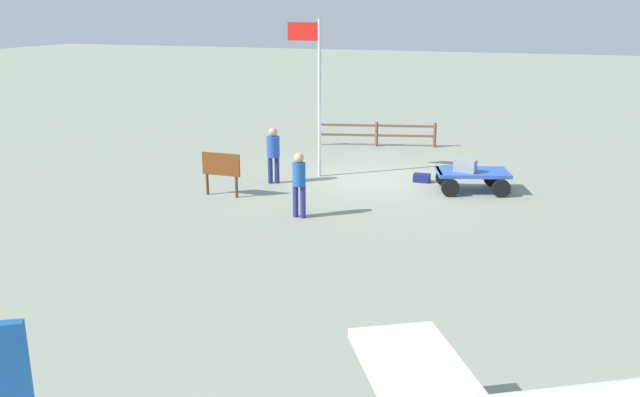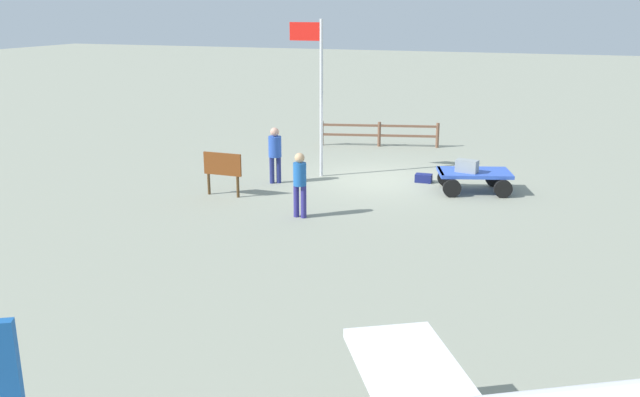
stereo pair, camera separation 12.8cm
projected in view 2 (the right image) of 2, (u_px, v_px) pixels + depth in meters
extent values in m
plane|color=gray|center=(379.00, 180.00, 20.34)|extent=(120.00, 120.00, 0.00)
cube|color=blue|center=(474.00, 173.00, 18.87)|extent=(2.23, 1.69, 0.10)
cube|color=blue|center=(441.00, 172.00, 18.91)|extent=(0.40, 1.07, 0.10)
cylinder|color=black|center=(452.00, 188.00, 18.41)|extent=(0.51, 0.26, 0.50)
cylinder|color=black|center=(446.00, 178.00, 19.55)|extent=(0.51, 0.26, 0.50)
cylinder|color=black|center=(503.00, 189.00, 18.35)|extent=(0.51, 0.26, 0.50)
cylinder|color=black|center=(494.00, 178.00, 19.49)|extent=(0.51, 0.26, 0.50)
cube|color=gray|center=(467.00, 166.00, 18.67)|extent=(0.64, 0.41, 0.35)
cube|color=navy|center=(424.00, 178.00, 20.01)|extent=(0.48, 0.31, 0.24)
cylinder|color=navy|center=(279.00, 170.00, 19.86)|extent=(0.14, 0.14, 0.79)
cylinder|color=navy|center=(272.00, 170.00, 19.83)|extent=(0.14, 0.14, 0.79)
cylinder|color=#284DB2|center=(275.00, 147.00, 19.65)|extent=(0.52, 0.52, 0.61)
sphere|color=tan|center=(275.00, 132.00, 19.53)|extent=(0.26, 0.26, 0.26)
cylinder|color=navy|center=(304.00, 202.00, 16.57)|extent=(0.14, 0.14, 0.82)
cylinder|color=navy|center=(296.00, 201.00, 16.65)|extent=(0.14, 0.14, 0.82)
cylinder|color=#1D58A6|center=(300.00, 174.00, 16.42)|extent=(0.35, 0.35, 0.57)
sphere|color=tan|center=(300.00, 158.00, 16.30)|extent=(0.25, 0.25, 0.25)
cylinder|color=silver|center=(321.00, 100.00, 20.12)|extent=(0.10, 0.10, 4.69)
cube|color=red|center=(305.00, 31.00, 19.74)|extent=(0.95, 0.04, 0.53)
cylinder|color=#4C3319|center=(238.00, 187.00, 18.38)|extent=(0.08, 0.08, 0.59)
cylinder|color=#4C3319|center=(209.00, 184.00, 18.68)|extent=(0.08, 0.08, 0.59)
cube|color=brown|center=(222.00, 164.00, 18.37)|extent=(1.12, 0.07, 0.62)
cylinder|color=brown|center=(437.00, 135.00, 24.82)|extent=(0.12, 0.12, 0.92)
cylinder|color=brown|center=(379.00, 134.00, 25.04)|extent=(0.12, 0.12, 0.92)
cylinder|color=brown|center=(322.00, 133.00, 25.26)|extent=(0.12, 0.12, 0.92)
cube|color=brown|center=(379.00, 126.00, 24.95)|extent=(4.18, 1.10, 0.08)
cube|color=brown|center=(379.00, 135.00, 25.06)|extent=(4.18, 1.10, 0.08)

